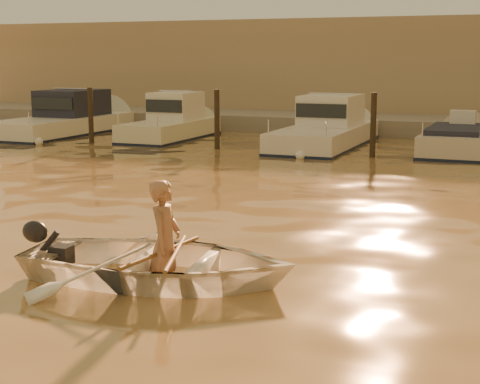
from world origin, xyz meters
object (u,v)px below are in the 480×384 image
at_px(moored_boat_1, 170,123).
at_px(moored_boat_0, 63,119).
at_px(moored_boat_3, 459,145).
at_px(moored_boat_2, 326,128).
at_px(person, 165,242).
at_px(dinghy, 159,262).
at_px(waterfront_building, 437,72).

bearing_deg(moored_boat_1, moored_boat_0, 180.00).
xyz_separation_m(moored_boat_0, moored_boat_3, (15.47, 0.00, -0.40)).
height_order(moored_boat_0, moored_boat_2, same).
relative_size(person, moored_boat_2, 0.22).
relative_size(dinghy, moored_boat_2, 0.50).
bearing_deg(person, moored_boat_0, 31.40).
xyz_separation_m(dinghy, moored_boat_0, (-13.08, 16.18, 0.35)).
xyz_separation_m(person, moored_boat_1, (-8.31, 16.17, 0.06)).
height_order(dinghy, waterfront_building, waterfront_building).
xyz_separation_m(dinghy, moored_boat_2, (-2.11, 16.18, 0.35)).
bearing_deg(moored_boat_3, dinghy, -98.41).
bearing_deg(person, moored_boat_3, -15.84).
distance_m(moored_boat_1, moored_boat_2, 6.10).
relative_size(moored_boat_1, moored_boat_3, 0.99).
xyz_separation_m(moored_boat_0, moored_boat_1, (4.87, 0.00, 0.00)).
height_order(moored_boat_1, moored_boat_3, moored_boat_1).
bearing_deg(moored_boat_3, moored_boat_2, 180.00).
distance_m(dinghy, moored_boat_2, 16.33).
xyz_separation_m(moored_boat_2, waterfront_building, (2.33, 11.00, 1.77)).
height_order(moored_boat_2, waterfront_building, waterfront_building).
bearing_deg(moored_boat_2, dinghy, -82.56).
xyz_separation_m(moored_boat_3, waterfront_building, (-2.18, 11.00, 2.17)).
distance_m(moored_boat_2, waterfront_building, 11.38).
distance_m(dinghy, moored_boat_0, 20.81).
distance_m(person, moored_boat_1, 18.18).
height_order(moored_boat_0, moored_boat_3, moored_boat_0).
xyz_separation_m(person, moored_boat_0, (-13.17, 16.17, 0.06)).
bearing_deg(moored_boat_2, moored_boat_3, 0.00).
xyz_separation_m(dinghy, waterfront_building, (0.21, 27.18, 2.12)).
distance_m(dinghy, person, 0.30).
height_order(dinghy, moored_boat_3, moored_boat_3).
relative_size(moored_boat_1, moored_boat_2, 0.76).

